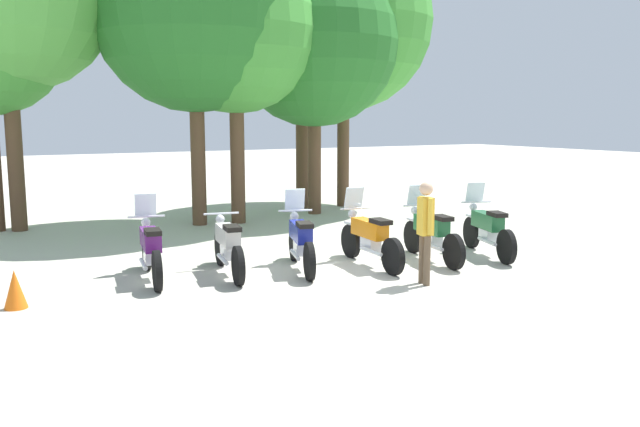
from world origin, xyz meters
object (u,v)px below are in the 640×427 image
person_0 (425,225)px  tree_5 (302,57)px  tree_6 (344,22)px  traffic_cone (15,289)px  tree_4 (314,43)px  motorcycle_3 (369,237)px  motorcycle_4 (431,233)px  tree_3 (235,31)px  motorcycle_1 (228,245)px  tree_2 (194,11)px  motorcycle_0 (151,248)px  motorcycle_5 (487,229)px  motorcycle_2 (301,240)px

person_0 → tree_5: bearing=-93.2°
tree_6 → traffic_cone: 12.88m
person_0 → tree_4: 8.82m
motorcycle_3 → traffic_cone: size_ratio=3.98×
motorcycle_4 → tree_3: size_ratio=0.32×
motorcycle_1 → tree_2: 7.14m
motorcycle_0 → tree_4: tree_4 is taller
motorcycle_5 → tree_5: (-0.04, 7.64, 3.84)m
motorcycle_4 → tree_4: (0.99, 6.34, 4.12)m
motorcycle_2 → motorcycle_5: same height
motorcycle_0 → tree_5: tree_5 is taller
tree_4 → motorcycle_1: bearing=-130.3°
motorcycle_2 → motorcycle_1: bearing=95.1°
tree_4 → motorcycle_3: bearing=-110.0°
motorcycle_1 → motorcycle_4: 3.80m
motorcycle_4 → motorcycle_0: bearing=87.5°
tree_3 → motorcycle_5: bearing=-65.7°
motorcycle_2 → motorcycle_3: (1.23, -0.32, 0.00)m
motorcycle_0 → motorcycle_5: (6.20, -1.25, 0.00)m
motorcycle_3 → motorcycle_4: (1.24, -0.20, 0.00)m
motorcycle_1 → tree_3: size_ratio=0.32×
tree_4 → tree_5: bearing=79.7°
motorcycle_5 → tree_2: size_ratio=0.28×
person_0 → motorcycle_4: bearing=-119.8°
motorcycle_3 → tree_2: bearing=15.9°
person_0 → motorcycle_0: bearing=-21.3°
motorcycle_1 → tree_2: tree_2 is taller
motorcycle_5 → tree_4: bearing=20.5°
motorcycle_3 → tree_2: 7.56m
motorcycle_1 → tree_4: size_ratio=0.31×
tree_3 → tree_6: bearing=20.1°
motorcycle_4 → motorcycle_3: bearing=90.7°
motorcycle_4 → tree_3: bearing=24.1°
motorcycle_0 → tree_6: tree_6 is taller
motorcycle_0 → person_0: person_0 is taller
motorcycle_2 → motorcycle_5: size_ratio=1.00×
motorcycle_1 → motorcycle_2: 1.28m
motorcycle_1 → motorcycle_2: (1.25, -0.27, 0.01)m
tree_2 → tree_4: tree_2 is taller
motorcycle_4 → tree_5: size_ratio=0.36×
tree_2 → tree_6: tree_6 is taller
motorcycle_3 → motorcycle_1: bearing=80.9°
motorcycle_5 → tree_3: (-2.71, 6.02, 4.23)m
person_0 → tree_5: 9.78m
tree_3 → motorcycle_2: bearing=-100.6°
motorcycle_5 → person_0: bearing=134.4°
tree_2 → tree_5: (3.63, 1.43, -0.81)m
motorcycle_1 → tree_2: (1.29, 5.25, 4.66)m
person_0 → tree_2: (-1.21, 7.42, 4.20)m
motorcycle_2 → traffic_cone: bearing=109.6°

